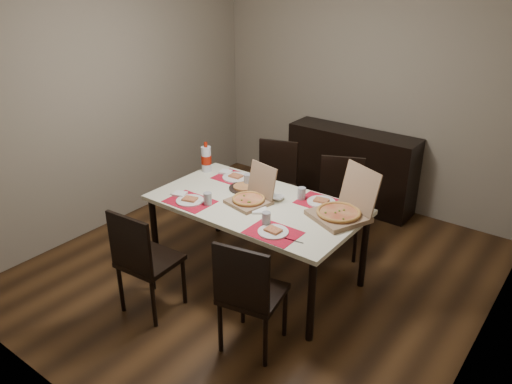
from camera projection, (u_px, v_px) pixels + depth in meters
ground at (260, 270)px, 4.71m from camera, size 3.80×4.00×0.02m
room_walls at (291, 77)px, 4.30m from camera, size 3.84×4.02×2.62m
sideboard at (351, 168)px, 5.81m from camera, size 1.50×0.40×0.90m
dining_table at (256, 209)px, 4.32m from camera, size 1.80×1.00×0.75m
chair_near_left at (143, 258)px, 3.93m from camera, size 0.45×0.45×0.93m
chair_near_right at (249, 292)px, 3.52m from camera, size 0.50×0.50×0.93m
chair_far_left at (275, 181)px, 5.31m from camera, size 0.53×0.53×0.93m
chair_far_right at (340, 201)px, 4.87m from camera, size 0.56×0.56×0.93m
setting_near_left at (193, 199)px, 4.30m from camera, size 0.45×0.30×0.11m
setting_near_right at (271, 228)px, 3.84m from camera, size 0.47×0.30×0.11m
setting_far_left at (238, 177)px, 4.74m from camera, size 0.46×0.30×0.11m
setting_far_right at (316, 200)px, 4.30m from camera, size 0.47×0.30×0.11m
napkin_loose at (259, 210)px, 4.14m from camera, size 0.16×0.16×0.02m
pizza_box_center at (251, 197)px, 4.27m from camera, size 0.38×0.40×0.31m
pizza_box_right at (342, 211)px, 4.02m from camera, size 0.54×0.57×0.40m
faina_plate at (244, 188)px, 4.55m from camera, size 0.28×0.28×0.03m
dip_bowl at (277, 198)px, 4.34m from camera, size 0.14×0.14×0.03m
soda_bottle at (206, 159)px, 4.89m from camera, size 0.10×0.10×0.30m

